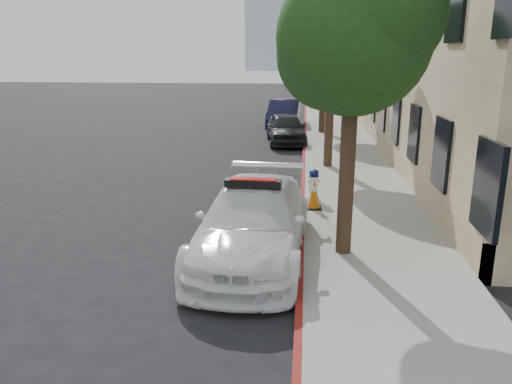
{
  "coord_description": "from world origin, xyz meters",
  "views": [
    {
      "loc": [
        2.08,
        -11.45,
        3.97
      ],
      "look_at": [
        1.02,
        -0.78,
        1.0
      ],
      "focal_mm": 35.0,
      "sensor_mm": 36.0,
      "label": 1
    }
  ],
  "objects": [
    {
      "name": "tree_near",
      "position": [
        2.93,
        -2.01,
        4.27
      ],
      "size": [
        2.92,
        2.82,
        5.62
      ],
      "color": "black",
      "rests_on": "sidewalk"
    },
    {
      "name": "sidewalk",
      "position": [
        3.6,
        10.0,
        0.07
      ],
      "size": [
        3.2,
        50.0,
        0.15
      ],
      "primitive_type": "cube",
      "color": "gray",
      "rests_on": "ground"
    },
    {
      "name": "parked_car_far",
      "position": [
        0.89,
        16.4,
        0.77
      ],
      "size": [
        1.77,
        4.72,
        1.54
      ],
      "primitive_type": "imported",
      "rotation": [
        0.0,
        0.0,
        -0.03
      ],
      "color": "#161737",
      "rests_on": "ground"
    },
    {
      "name": "ground",
      "position": [
        0.0,
        0.0,
        0.0
      ],
      "size": [
        120.0,
        120.0,
        0.0
      ],
      "primitive_type": "plane",
      "color": "black",
      "rests_on": "ground"
    },
    {
      "name": "curb_strip",
      "position": [
        2.06,
        10.0,
        0.07
      ],
      "size": [
        0.12,
        50.0,
        0.15
      ],
      "primitive_type": "cube",
      "color": "maroon",
      "rests_on": "ground"
    },
    {
      "name": "building",
      "position": [
        9.2,
        15.0,
        5.0
      ],
      "size": [
        8.0,
        36.0,
        10.0
      ],
      "primitive_type": "cube",
      "color": "tan",
      "rests_on": "ground"
    },
    {
      "name": "fire_hydrant",
      "position": [
        2.35,
        1.71,
        0.56
      ],
      "size": [
        0.34,
        0.32,
        0.83
      ],
      "rotation": [
        0.0,
        0.0,
        -0.01
      ],
      "color": "white",
      "rests_on": "sidewalk"
    },
    {
      "name": "parked_car_mid",
      "position": [
        1.2,
        11.34,
        0.69
      ],
      "size": [
        2.13,
        4.23,
        1.38
      ],
      "primitive_type": "imported",
      "rotation": [
        0.0,
        0.0,
        0.13
      ],
      "color": "black",
      "rests_on": "ground"
    },
    {
      "name": "tree_far",
      "position": [
        2.93,
        13.99,
        4.39
      ],
      "size": [
        3.1,
        3.0,
        5.81
      ],
      "color": "black",
      "rests_on": "sidewalk"
    },
    {
      "name": "traffic_cone",
      "position": [
        2.35,
        0.86,
        0.52
      ],
      "size": [
        0.42,
        0.42,
        0.75
      ],
      "rotation": [
        0.0,
        0.0,
        0.06
      ],
      "color": "black",
      "rests_on": "sidewalk"
    },
    {
      "name": "tree_mid",
      "position": [
        2.93,
        5.99,
        4.16
      ],
      "size": [
        2.77,
        2.64,
        5.43
      ],
      "color": "black",
      "rests_on": "sidewalk"
    },
    {
      "name": "police_car",
      "position": [
        1.1,
        -2.09,
        0.75
      ],
      "size": [
        2.29,
        5.2,
        1.63
      ],
      "rotation": [
        0.0,
        0.0,
        -0.04
      ],
      "color": "white",
      "rests_on": "ground"
    }
  ]
}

